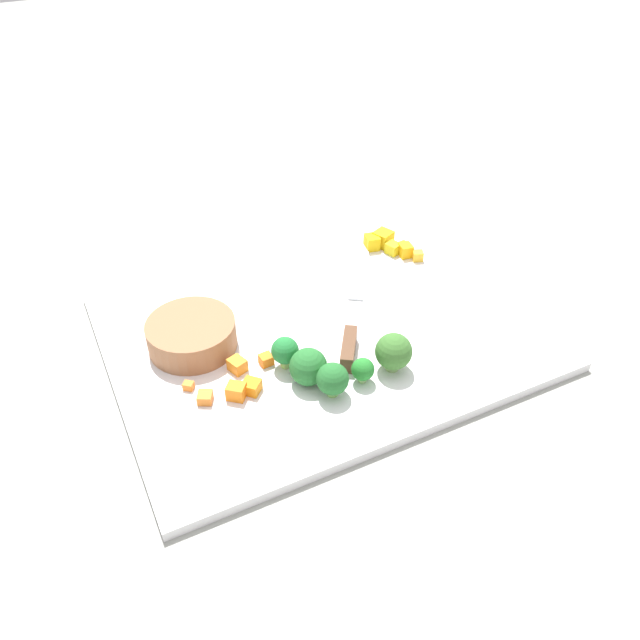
# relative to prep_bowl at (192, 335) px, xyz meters

# --- Properties ---
(ground_plane) EXTENTS (4.00, 4.00, 0.00)m
(ground_plane) POSITION_rel_prep_bowl_xyz_m (0.15, -0.03, -0.03)
(ground_plane) COLOR gray
(cutting_board) EXTENTS (0.50, 0.39, 0.01)m
(cutting_board) POSITION_rel_prep_bowl_xyz_m (0.15, -0.03, -0.02)
(cutting_board) COLOR white
(cutting_board) RESTS_ON ground_plane
(prep_bowl) EXTENTS (0.10, 0.10, 0.03)m
(prep_bowl) POSITION_rel_prep_bowl_xyz_m (0.00, 0.00, 0.00)
(prep_bowl) COLOR #976441
(prep_bowl) RESTS_ON cutting_board
(chef_knife) EXTENTS (0.17, 0.25, 0.02)m
(chef_knife) POSITION_rel_prep_bowl_xyz_m (0.19, -0.05, -0.01)
(chef_knife) COLOR silver
(chef_knife) RESTS_ON cutting_board
(carrot_dice_0) EXTENTS (0.03, 0.02, 0.02)m
(carrot_dice_0) POSITION_rel_prep_bowl_xyz_m (0.02, -0.10, -0.01)
(carrot_dice_0) COLOR orange
(carrot_dice_0) RESTS_ON cutting_board
(carrot_dice_1) EXTENTS (0.01, 0.01, 0.01)m
(carrot_dice_1) POSITION_rel_prep_bowl_xyz_m (-0.03, -0.07, -0.01)
(carrot_dice_1) COLOR orange
(carrot_dice_1) RESTS_ON cutting_board
(carrot_dice_2) EXTENTS (0.03, 0.03, 0.01)m
(carrot_dice_2) POSITION_rel_prep_bowl_xyz_m (0.03, -0.10, -0.01)
(carrot_dice_2) COLOR orange
(carrot_dice_2) RESTS_ON cutting_board
(carrot_dice_3) EXTENTS (0.02, 0.01, 0.01)m
(carrot_dice_3) POSITION_rel_prep_bowl_xyz_m (0.07, -0.07, -0.01)
(carrot_dice_3) COLOR orange
(carrot_dice_3) RESTS_ON cutting_board
(carrot_dice_4) EXTENTS (0.02, 0.02, 0.01)m
(carrot_dice_4) POSITION_rel_prep_bowl_xyz_m (-0.02, -0.09, -0.01)
(carrot_dice_4) COLOR orange
(carrot_dice_4) RESTS_ON cutting_board
(carrot_dice_5) EXTENTS (0.02, 0.02, 0.02)m
(carrot_dice_5) POSITION_rel_prep_bowl_xyz_m (0.03, -0.06, -0.01)
(carrot_dice_5) COLOR orange
(carrot_dice_5) RESTS_ON cutting_board
(pepper_dice_0) EXTENTS (0.02, 0.02, 0.01)m
(pepper_dice_0) POSITION_rel_prep_bowl_xyz_m (0.34, 0.04, -0.01)
(pepper_dice_0) COLOR yellow
(pepper_dice_0) RESTS_ON cutting_board
(pepper_dice_1) EXTENTS (0.02, 0.02, 0.02)m
(pepper_dice_1) POSITION_rel_prep_bowl_xyz_m (0.31, 0.07, -0.01)
(pepper_dice_1) COLOR yellow
(pepper_dice_1) RESTS_ON cutting_board
(pepper_dice_2) EXTENTS (0.03, 0.03, 0.02)m
(pepper_dice_2) POSITION_rel_prep_bowl_xyz_m (0.31, 0.09, -0.01)
(pepper_dice_2) COLOR yellow
(pepper_dice_2) RESTS_ON cutting_board
(pepper_dice_3) EXTENTS (0.02, 0.02, 0.02)m
(pepper_dice_3) POSITION_rel_prep_bowl_xyz_m (0.29, 0.09, -0.01)
(pepper_dice_3) COLOR yellow
(pepper_dice_3) RESTS_ON cutting_board
(pepper_dice_4) EXTENTS (0.02, 0.02, 0.01)m
(pepper_dice_4) POSITION_rel_prep_bowl_xyz_m (0.33, 0.07, -0.01)
(pepper_dice_4) COLOR yellow
(pepper_dice_4) RESTS_ON cutting_board
(pepper_dice_5) EXTENTS (0.02, 0.02, 0.02)m
(pepper_dice_5) POSITION_rel_prep_bowl_xyz_m (0.33, 0.05, -0.01)
(pepper_dice_5) COLOR yellow
(pepper_dice_5) RESTS_ON cutting_board
(broccoli_floret_0) EXTENTS (0.03, 0.03, 0.04)m
(broccoli_floret_0) POSITION_rel_prep_bowl_xyz_m (0.08, -0.08, 0.01)
(broccoli_floret_0) COLOR #95C15F
(broccoli_floret_0) RESTS_ON cutting_board
(broccoli_floret_1) EXTENTS (0.04, 0.04, 0.04)m
(broccoli_floret_1) POSITION_rel_prep_bowl_xyz_m (0.10, -0.11, 0.00)
(broccoli_floret_1) COLOR #81B861
(broccoli_floret_1) RESTS_ON cutting_board
(broccoli_floret_2) EXTENTS (0.03, 0.03, 0.03)m
(broccoli_floret_2) POSITION_rel_prep_bowl_xyz_m (0.15, -0.14, -0.00)
(broccoli_floret_2) COLOR #92B56C
(broccoli_floret_2) RESTS_ON cutting_board
(broccoli_floret_3) EXTENTS (0.04, 0.04, 0.04)m
(broccoli_floret_3) POSITION_rel_prep_bowl_xyz_m (0.11, -0.14, 0.00)
(broccoli_floret_3) COLOR #81BE59
(broccoli_floret_3) RESTS_ON cutting_board
(broccoli_floret_4) EXTENTS (0.04, 0.04, 0.05)m
(broccoli_floret_4) POSITION_rel_prep_bowl_xyz_m (0.19, -0.14, 0.01)
(broccoli_floret_4) COLOR #89B164
(broccoli_floret_4) RESTS_ON cutting_board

